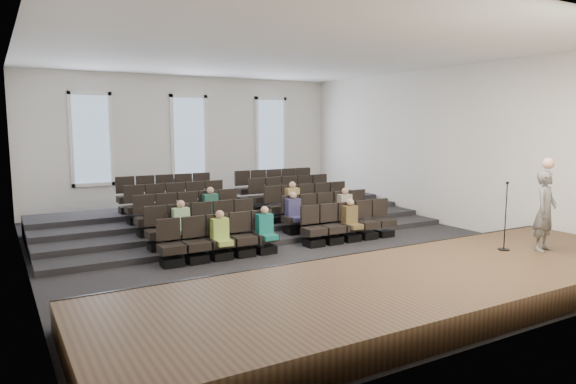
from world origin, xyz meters
name	(u,v)px	position (x,y,z in m)	size (l,w,h in m)	color
ground	(279,245)	(0.00, 0.00, 0.00)	(14.00, 14.00, 0.00)	black
ceiling	(279,53)	(0.00, 0.00, 5.01)	(12.00, 14.00, 0.02)	white
wall_back	(189,143)	(0.00, 7.02, 2.50)	(12.00, 0.04, 5.00)	silver
wall_front	(515,173)	(0.00, -7.02, 2.50)	(12.00, 0.04, 5.00)	silver
wall_left	(20,159)	(-6.02, 0.00, 2.50)	(0.04, 14.00, 5.00)	silver
wall_right	(443,147)	(6.02, 0.00, 2.50)	(0.04, 14.00, 5.00)	silver
stage	(415,288)	(0.00, -5.10, 0.25)	(11.80, 3.60, 0.50)	#4A371F
stage_lip	(355,265)	(0.00, -3.33, 0.25)	(11.80, 0.06, 0.52)	black
risers	(231,219)	(0.00, 3.17, 0.20)	(11.80, 4.80, 0.60)	black
seating_rows	(253,212)	(0.00, 1.54, 0.68)	(6.80, 4.70, 1.67)	black
windows	(189,138)	(0.00, 6.95, 2.70)	(8.44, 0.10, 3.24)	white
audience	(273,213)	(0.00, 0.32, 0.81)	(5.45, 2.64, 1.10)	#A1C34E
speaker	(545,211)	(3.67, -5.15, 1.37)	(0.63, 0.41, 1.73)	#5E5B59
mic_stand	(505,230)	(2.98, -4.69, 0.95)	(0.25, 0.25, 1.50)	black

